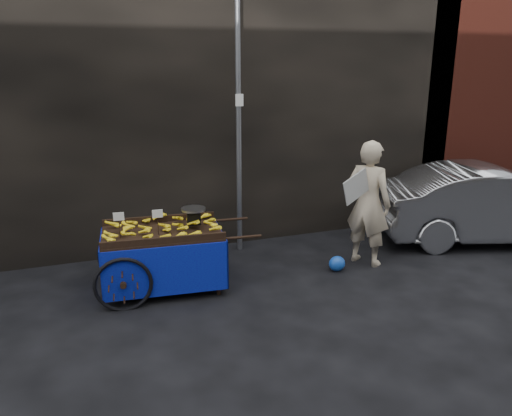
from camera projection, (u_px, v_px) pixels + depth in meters
name	position (u px, v px, depth m)	size (l,w,h in m)	color
ground	(248.00, 283.00, 6.92)	(80.00, 80.00, 0.00)	black
building_wall	(221.00, 88.00, 8.68)	(13.50, 2.00, 5.00)	black
street_pole	(239.00, 126.00, 7.61)	(0.12, 0.10, 4.00)	slate
banana_cart	(158.00, 238.00, 6.59)	(2.22, 1.20, 1.17)	black
vendor	(368.00, 203.00, 7.38)	(0.98, 0.82, 1.88)	beige
plastic_bag	(337.00, 264.00, 7.31)	(0.25, 0.20, 0.22)	blue
parked_car	(493.00, 204.00, 8.42)	(1.36, 3.90, 1.28)	silver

